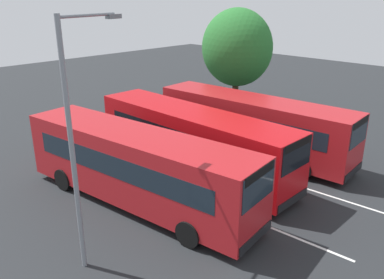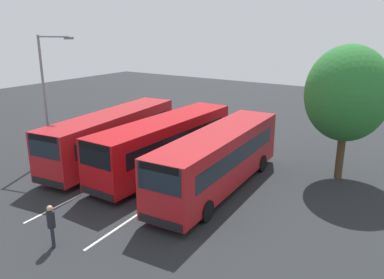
{
  "view_description": "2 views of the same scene",
  "coord_description": "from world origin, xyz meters",
  "views": [
    {
      "loc": [
        12.17,
        -13.24,
        8.51
      ],
      "look_at": [
        -1.37,
        0.68,
        1.35
      ],
      "focal_mm": 37.21,
      "sensor_mm": 36.0,
      "label": 1
    },
    {
      "loc": [
        17.16,
        13.53,
        8.57
      ],
      "look_at": [
        -1.45,
        1.24,
        1.96
      ],
      "focal_mm": 36.11,
      "sensor_mm": 36.0,
      "label": 2
    }
  ],
  "objects": [
    {
      "name": "bus_center_right",
      "position": [
        0.09,
        3.98,
        1.77
      ],
      "size": [
        11.49,
        3.14,
        3.2
      ],
      "rotation": [
        0.0,
        0.0,
        0.06
      ],
      "color": "#AD191E",
      "rests_on": "ground"
    },
    {
      "name": "street_lamp",
      "position": [
        1.89,
        -7.62,
        4.62
      ],
      "size": [
        0.79,
        2.55,
        8.02
      ],
      "rotation": [
        0.0,
        0.0,
        1.81
      ],
      "color": "gray",
      "rests_on": "ground"
    },
    {
      "name": "lane_stripe_outer_left",
      "position": [
        0.0,
        -1.99,
        0.0
      ],
      "size": [
        16.69,
        1.28,
        0.01
      ],
      "primitive_type": "cube",
      "rotation": [
        0.0,
        0.0,
        0.07
      ],
      "color": "silver",
      "rests_on": "ground"
    },
    {
      "name": "ground_plane",
      "position": [
        0.0,
        0.0,
        0.0
      ],
      "size": [
        77.52,
        77.52,
        0.0
      ],
      "primitive_type": "plane",
      "color": "#232628"
    },
    {
      "name": "lane_stripe_inner_left",
      "position": [
        0.0,
        1.99,
        0.0
      ],
      "size": [
        16.69,
        1.28,
        0.01
      ],
      "primitive_type": "cube",
      "rotation": [
        0.0,
        0.0,
        0.07
      ],
      "color": "silver",
      "rests_on": "ground"
    },
    {
      "name": "depot_tree",
      "position": [
        -5.17,
        9.05,
        4.96
      ],
      "size": [
        5.09,
        4.58,
        7.64
      ],
      "color": "#4C3823",
      "rests_on": "ground"
    },
    {
      "name": "bus_center_left",
      "position": [
        -0.53,
        -0.1,
        1.77
      ],
      "size": [
        11.37,
        2.6,
        3.2
      ],
      "rotation": [
        0.0,
        0.0,
        0.0
      ],
      "color": "#B70C11",
      "rests_on": "ground"
    },
    {
      "name": "bus_far_left",
      "position": [
        -0.02,
        -3.99,
        1.77
      ],
      "size": [
        11.56,
        3.76,
        3.2
      ],
      "rotation": [
        0.0,
        0.0,
        0.12
      ],
      "color": "#AD191E",
      "rests_on": "ground"
    },
    {
      "name": "pedestrian",
      "position": [
        8.82,
        1.35,
        1.09
      ],
      "size": [
        0.45,
        0.45,
        1.83
      ],
      "rotation": [
        0.0,
        0.0,
        2.45
      ],
      "color": "#232833",
      "rests_on": "ground"
    }
  ]
}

